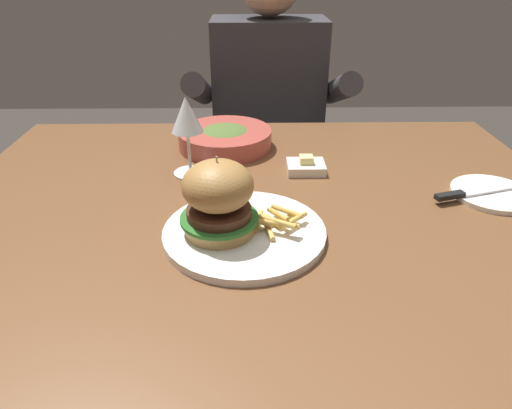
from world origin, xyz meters
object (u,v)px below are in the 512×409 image
(table_knife, at_px, (473,193))
(burger_sandwich, at_px, (218,198))
(wine_glass, at_px, (187,119))
(bread_plate, at_px, (493,194))
(soup_bowl, at_px, (225,138))
(main_plate, at_px, (244,232))
(butter_dish, at_px, (306,166))
(diner_person, at_px, (268,145))

(table_knife, bearing_deg, burger_sandwich, -165.24)
(wine_glass, height_order, bread_plate, wine_glass)
(burger_sandwich, relative_size, table_knife, 0.68)
(soup_bowl, bearing_deg, bread_plate, -26.11)
(main_plate, height_order, table_knife, table_knife)
(bread_plate, distance_m, butter_dish, 0.37)
(bread_plate, bearing_deg, burger_sandwich, -165.06)
(wine_glass, relative_size, bread_plate, 1.07)
(main_plate, bearing_deg, butter_dish, 62.70)
(main_plate, bearing_deg, bread_plate, 15.57)
(wine_glass, xyz_separation_m, table_knife, (0.56, -0.13, -0.11))
(bread_plate, relative_size, butter_dish, 1.94)
(butter_dish, height_order, diner_person, diner_person)
(burger_sandwich, height_order, soup_bowl, burger_sandwich)
(main_plate, bearing_deg, diner_person, 85.02)
(main_plate, xyz_separation_m, butter_dish, (0.13, 0.26, 0.00))
(wine_glass, bearing_deg, butter_dish, 1.86)
(main_plate, bearing_deg, wine_glass, 115.35)
(soup_bowl, bearing_deg, diner_person, 74.86)
(butter_dish, bearing_deg, burger_sandwich, -123.51)
(bread_plate, bearing_deg, main_plate, -164.43)
(wine_glass, relative_size, table_knife, 0.86)
(main_plate, bearing_deg, soup_bowl, 97.00)
(butter_dish, relative_size, soup_bowl, 0.36)
(bread_plate, height_order, table_knife, table_knife)
(wine_glass, bearing_deg, diner_person, 72.42)
(butter_dish, xyz_separation_m, diner_person, (-0.06, 0.60, -0.19))
(burger_sandwich, distance_m, butter_dish, 0.32)
(burger_sandwich, distance_m, bread_plate, 0.55)
(bread_plate, bearing_deg, soup_bowl, 153.89)
(bread_plate, bearing_deg, butter_dish, 161.22)
(bread_plate, xyz_separation_m, diner_person, (-0.41, 0.72, -0.18))
(main_plate, bearing_deg, burger_sandwich, -172.86)
(burger_sandwich, bearing_deg, butter_dish, 56.49)
(main_plate, distance_m, butter_dish, 0.29)
(main_plate, height_order, soup_bowl, soup_bowl)
(burger_sandwich, relative_size, wine_glass, 0.80)
(butter_dish, xyz_separation_m, soup_bowl, (-0.18, 0.14, 0.01))
(soup_bowl, relative_size, diner_person, 0.19)
(wine_glass, distance_m, butter_dish, 0.27)
(diner_person, bearing_deg, main_plate, -94.98)
(bread_plate, xyz_separation_m, table_knife, (-0.05, -0.01, 0.01))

